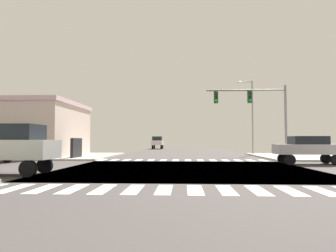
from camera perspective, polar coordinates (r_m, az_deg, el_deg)
name	(u,v)px	position (r m, az deg, el deg)	size (l,w,h in m)	color
ground	(186,169)	(17.13, 3.37, -8.19)	(90.00, 90.00, 0.05)	#433D3D
sidewalk_corner_ne	(322,157)	(31.92, 27.33, -5.20)	(12.00, 12.00, 0.14)	#B2ADA3
sidewalk_corner_nw	(53,156)	(31.81, -21.04, -5.33)	(12.00, 12.00, 0.14)	#B3B09E
crosswalk_near	(180,190)	(9.88, 2.21, -12.02)	(13.50, 2.00, 0.01)	silver
crosswalk_far	(182,160)	(24.40, 2.65, -6.50)	(13.50, 2.00, 0.01)	silver
traffic_signal_mast	(254,105)	(25.51, 16.03, 3.93)	(6.49, 0.55, 6.12)	gray
street_lamp	(250,111)	(34.97, 15.40, 2.85)	(1.78, 0.32, 8.34)	gray
bank_building	(9,129)	(34.09, -28.06, -0.58)	(15.44, 9.85, 5.40)	beige
pickup_leading_2	(158,142)	(56.82, -2.00, -3.08)	(2.00, 5.10, 2.35)	black
suv_trailing_1	(5,145)	(15.90, -28.66, -3.15)	(4.60, 1.96, 2.34)	black
sedan_outer_3	(308,148)	(22.19, 25.12, -3.74)	(4.30, 1.80, 1.88)	black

